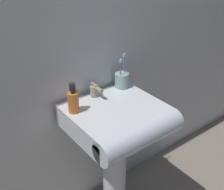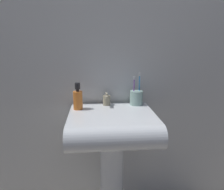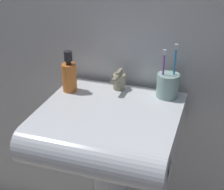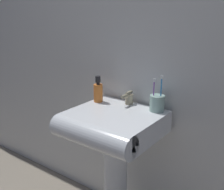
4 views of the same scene
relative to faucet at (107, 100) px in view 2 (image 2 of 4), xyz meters
name	(u,v)px [view 2 (image 2 of 4)]	position (x,y,z in m)	size (l,w,h in m)	color
wall_back	(108,44)	(0.02, 0.10, 0.35)	(5.00, 0.05, 2.40)	silver
sink_pedestal	(112,183)	(0.02, -0.16, -0.51)	(0.14, 0.14, 0.69)	white
sink_basin	(112,126)	(0.02, -0.21, -0.10)	(0.50, 0.49, 0.13)	white
faucet	(107,100)	(0.00, 0.00, 0.00)	(0.05, 0.10, 0.08)	tan
toothbrush_cup	(136,98)	(0.19, 0.00, 0.01)	(0.08, 0.08, 0.21)	#99BFB2
soap_bottle	(78,99)	(-0.18, -0.07, 0.03)	(0.06, 0.06, 0.16)	orange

